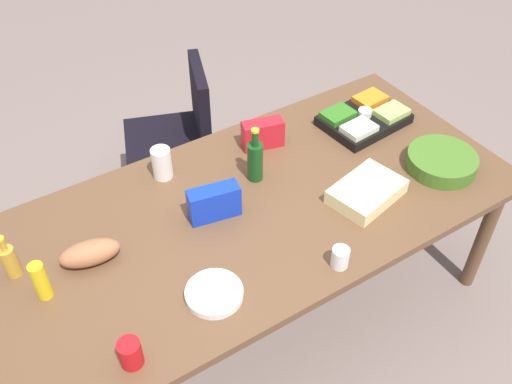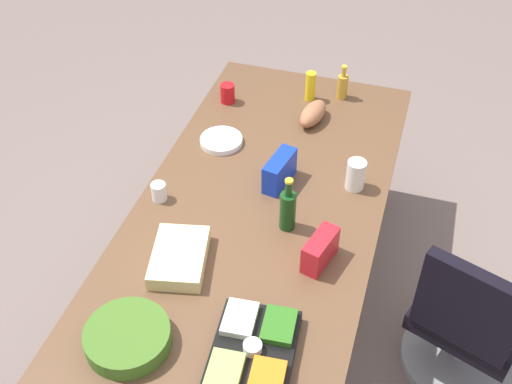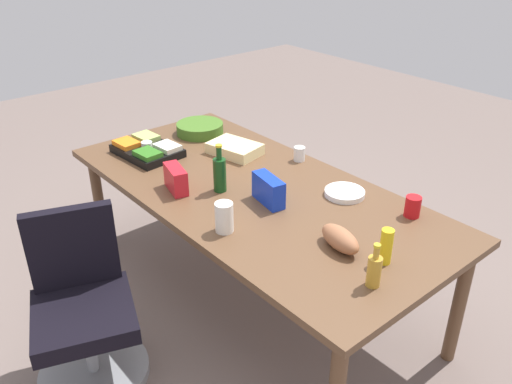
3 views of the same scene
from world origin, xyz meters
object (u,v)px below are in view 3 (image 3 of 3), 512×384
Objects in this scene: bread_loaf at (340,239)px; salad_bowl at (200,128)px; chip_bag_blue at (268,190)px; paper_cup at (299,154)px; conference_table at (253,198)px; office_chair at (85,319)px; paper_plate_stack at (345,193)px; mustard_bottle at (386,246)px; wine_bottle at (220,173)px; mayo_jar at (224,217)px; red_solo_cup at (413,207)px; sheet_cake at (235,149)px; chip_bag_red at (176,179)px; dressing_bottle at (374,270)px; veggie_tray at (147,149)px.

salad_bowl is at bearing 168.28° from bread_loaf.
chip_bag_blue is 0.58m from paper_cup.
conference_table is 2.65× the size of office_chair.
salad_bowl is at bearing -176.45° from paper_plate_stack.
wine_bottle is at bearing -172.06° from mustard_bottle.
mayo_jar is (0.34, 0.64, 0.50)m from office_chair.
salad_bowl is at bearing 121.53° from office_chair.
conference_table is at bearing 85.25° from office_chair.
sheet_cake is at bearing -170.49° from red_solo_cup.
chip_bag_blue is 0.74m from mustard_bottle.
chip_bag_red is (0.61, -0.59, 0.03)m from salad_bowl.
paper_cup is 0.45× the size of chip_bag_red.
mayo_jar is (0.25, -0.39, 0.14)m from conference_table.
red_solo_cup is 0.65m from dressing_bottle.
wine_bottle is (0.77, -0.41, 0.07)m from salad_bowl.
mustard_bottle is (0.16, -0.43, 0.03)m from red_solo_cup.
chip_bag_blue is at bearing -177.78° from mustard_bottle.
chip_bag_blue reaches higher than veggie_tray.
conference_table is at bearing -151.03° from red_solo_cup.
veggie_tray is 2.90× the size of mayo_jar.
chip_bag_blue is at bearing -61.14° from paper_cup.
office_chair is 3.20× the size of wine_bottle.
paper_plate_stack is 1.30× the size of mustard_bottle.
salad_bowl is at bearing 136.04° from chip_bag_red.
bread_loaf is (0.54, -0.04, -0.02)m from chip_bag_blue.
salad_bowl reaches higher than paper_plate_stack.
paper_plate_stack is 1.44× the size of mayo_jar.
paper_plate_stack is 0.64m from mustard_bottle.
conference_table is 10.66× the size of paper_plate_stack.
red_solo_cup reaches higher than veggie_tray.
office_chair reaches higher than conference_table.
chip_bag_blue reaches higher than chip_bag_red.
office_chair reaches higher than veggie_tray.
sheet_cake is at bearing 105.92° from office_chair.
sheet_cake is at bearing 132.45° from wine_bottle.
mayo_jar is at bearing 62.00° from office_chair.
chip_bag_blue is 0.68m from sheet_cake.
conference_table is 15.30× the size of mayo_jar.
mayo_jar reaches higher than office_chair.
chip_bag_blue is at bearing -141.47° from red_solo_cup.
salad_bowl is (-1.05, 0.29, -0.04)m from chip_bag_blue.
conference_table is at bearing -77.78° from paper_cup.
chip_bag_red is at bearing -172.81° from dressing_bottle.
wine_bottle reaches higher than mayo_jar.
chip_bag_blue is at bearing -22.91° from sheet_cake.
red_solo_cup is at bearing 36.75° from chip_bag_red.
paper_cup is 0.53× the size of mustard_bottle.
salad_bowl is 1.62× the size of chip_bag_red.
conference_table is 8.49× the size of wine_bottle.
bread_loaf is (0.80, 0.95, 0.48)m from office_chair.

